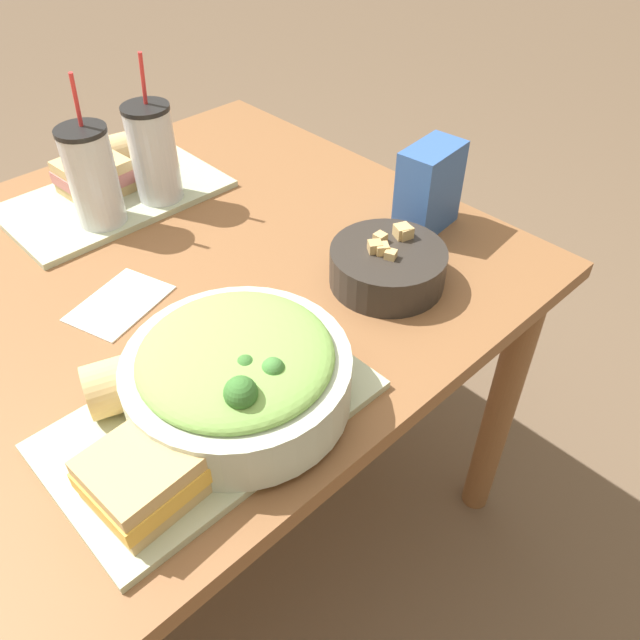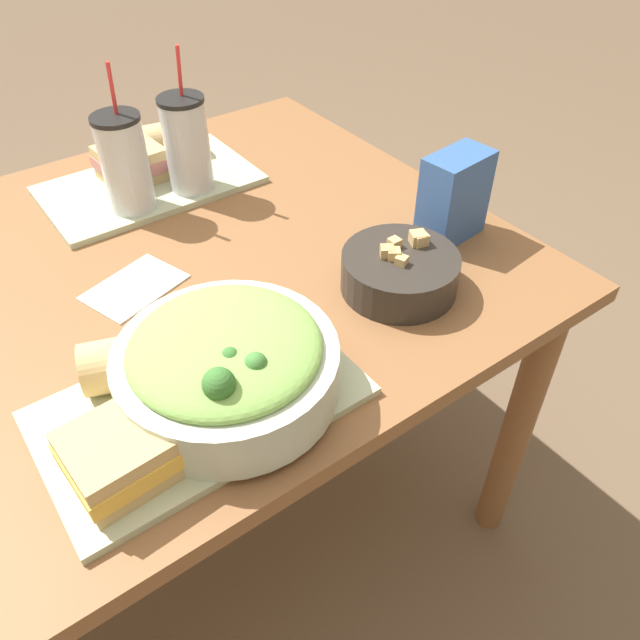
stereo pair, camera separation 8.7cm
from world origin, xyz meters
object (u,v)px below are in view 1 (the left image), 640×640
(salad_bowl, at_px, (238,371))
(sandwich_near, at_px, (145,475))
(baguette_far, at_px, (126,150))
(napkin_folded, at_px, (119,304))
(soup_bowl, at_px, (388,265))
(drink_cup_dark, at_px, (93,180))
(drink_cup_red, at_px, (154,156))
(chip_bag, at_px, (429,188))
(sandwich_far, at_px, (94,176))
(baguette_near, at_px, (138,379))

(salad_bowl, relative_size, sandwich_near, 2.24)
(baguette_far, distance_m, napkin_folded, 0.44)
(salad_bowl, bearing_deg, soup_bowl, 7.42)
(soup_bowl, bearing_deg, drink_cup_dark, 117.89)
(soup_bowl, bearing_deg, sandwich_near, -170.54)
(sandwich_near, distance_m, drink_cup_red, 0.66)
(drink_cup_dark, height_order, drink_cup_red, drink_cup_red)
(napkin_folded, bearing_deg, chip_bag, -19.80)
(chip_bag, bearing_deg, sandwich_far, 120.73)
(sandwich_near, height_order, baguette_far, baguette_far)
(drink_cup_red, relative_size, napkin_folded, 1.55)
(sandwich_near, distance_m, baguette_near, 0.15)
(napkin_folded, bearing_deg, salad_bowl, -87.81)
(chip_bag, bearing_deg, baguette_far, 110.60)
(drink_cup_dark, bearing_deg, baguette_near, -112.98)
(soup_bowl, distance_m, napkin_folded, 0.42)
(soup_bowl, height_order, baguette_far, same)
(salad_bowl, distance_m, baguette_near, 0.13)
(soup_bowl, relative_size, sandwich_far, 1.50)
(salad_bowl, bearing_deg, sandwich_near, -166.41)
(sandwich_near, xyz_separation_m, drink_cup_red, (0.37, 0.54, 0.05))
(napkin_folded, bearing_deg, drink_cup_dark, 65.54)
(soup_bowl, bearing_deg, baguette_far, 99.50)
(sandwich_far, height_order, drink_cup_red, drink_cup_red)
(napkin_folded, bearing_deg, soup_bowl, -35.96)
(salad_bowl, height_order, drink_cup_dark, drink_cup_dark)
(soup_bowl, relative_size, napkin_folded, 1.07)
(drink_cup_dark, bearing_deg, soup_bowl, -62.11)
(sandwich_far, bearing_deg, napkin_folded, -118.23)
(soup_bowl, relative_size, chip_bag, 1.20)
(drink_cup_red, bearing_deg, sandwich_far, 127.53)
(sandwich_far, bearing_deg, drink_cup_red, -56.71)
(drink_cup_red, xyz_separation_m, chip_bag, (0.30, -0.40, -0.02))
(drink_cup_dark, bearing_deg, salad_bowl, -99.69)
(sandwich_far, xyz_separation_m, drink_cup_dark, (-0.04, -0.10, 0.05))
(drink_cup_red, bearing_deg, salad_bowl, -112.37)
(baguette_near, xyz_separation_m, drink_cup_dark, (0.18, 0.42, 0.05))
(salad_bowl, distance_m, baguette_far, 0.69)
(drink_cup_red, height_order, napkin_folded, drink_cup_red)
(baguette_far, relative_size, drink_cup_red, 0.50)
(salad_bowl, relative_size, sandwich_far, 2.31)
(soup_bowl, height_order, chip_bag, chip_bag)
(soup_bowl, distance_m, sandwich_far, 0.60)
(salad_bowl, distance_m, sandwich_near, 0.17)
(salad_bowl, xyz_separation_m, napkin_folded, (-0.01, 0.29, -0.06))
(salad_bowl, height_order, soup_bowl, salad_bowl)
(sandwich_near, xyz_separation_m, drink_cup_dark, (0.25, 0.54, 0.05))
(salad_bowl, relative_size, baguette_far, 2.13)
(drink_cup_dark, relative_size, napkin_folded, 1.53)
(sandwich_far, bearing_deg, drink_cup_dark, -117.26)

